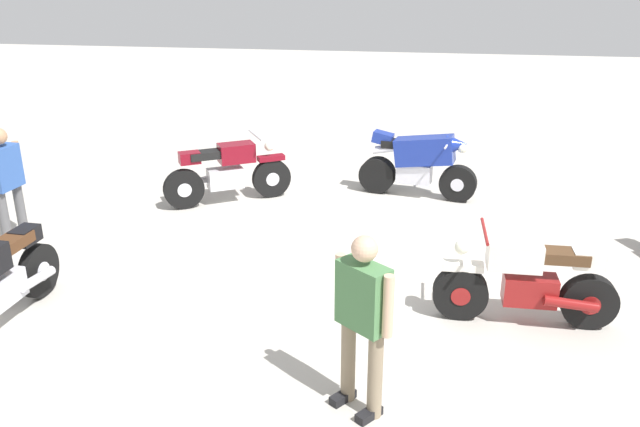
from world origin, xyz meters
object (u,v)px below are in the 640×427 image
(motorcycle_maroon_cruiser, at_px, (227,172))
(motorcycle_blue_sportbike, at_px, (418,162))
(motorcycle_cream_vintage, at_px, (527,282))
(person_in_green_shirt, at_px, (363,314))
(person_in_blue_shirt, at_px, (6,180))

(motorcycle_maroon_cruiser, relative_size, motorcycle_blue_sportbike, 0.95)
(motorcycle_cream_vintage, bearing_deg, motorcycle_blue_sportbike, -73.18)
(motorcycle_blue_sportbike, bearing_deg, person_in_green_shirt, -83.12)
(motorcycle_blue_sportbike, bearing_deg, person_in_blue_shirt, -141.98)
(motorcycle_maroon_cruiser, height_order, person_in_blue_shirt, person_in_blue_shirt)
(motorcycle_blue_sportbike, height_order, person_in_green_shirt, person_in_green_shirt)
(motorcycle_maroon_cruiser, height_order, motorcycle_blue_sportbike, motorcycle_blue_sportbike)
(person_in_green_shirt, relative_size, person_in_blue_shirt, 1.00)
(motorcycle_cream_vintage, height_order, person_in_blue_shirt, person_in_blue_shirt)
(motorcycle_maroon_cruiser, bearing_deg, motorcycle_cream_vintage, -67.51)
(motorcycle_maroon_cruiser, xyz_separation_m, person_in_blue_shirt, (2.46, 2.05, 0.41))
(motorcycle_cream_vintage, bearing_deg, person_in_blue_shirt, -9.88)
(motorcycle_blue_sportbike, bearing_deg, motorcycle_maroon_cruiser, -155.12)
(person_in_blue_shirt, bearing_deg, motorcycle_maroon_cruiser, -133.11)
(person_in_green_shirt, bearing_deg, motorcycle_maroon_cruiser, -113.10)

